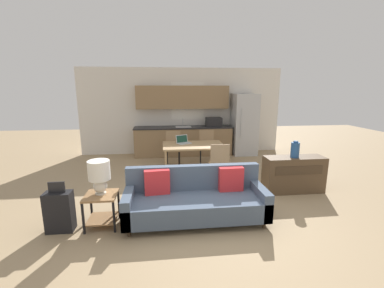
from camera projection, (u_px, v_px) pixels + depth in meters
name	position (u px, v px, depth m)	size (l,w,h in m)	color
ground_plane	(206.00, 223.00, 4.01)	(20.00, 20.00, 0.00)	#9E8460
wall_back	(182.00, 111.00, 8.22)	(6.40, 0.07, 2.70)	silver
kitchen_counter	(184.00, 128.00, 8.04)	(3.03, 0.65, 2.15)	#8E704C
refrigerator	(244.00, 124.00, 8.11)	(0.73, 0.78, 1.91)	#B7BABC
dining_table	(193.00, 147.00, 6.21)	(1.46, 0.95, 0.74)	tan
couch	(195.00, 199.00, 4.10)	(2.20, 0.80, 0.83)	#3D2D1E
side_table	(102.00, 205.00, 3.88)	(0.47, 0.47, 0.51)	olive
table_lamp	(99.00, 174.00, 3.81)	(0.32, 0.32, 0.52)	silver
credenza	(294.00, 174.00, 5.20)	(1.20, 0.41, 0.73)	brown
vase	(295.00, 150.00, 5.06)	(0.16, 0.16, 0.33)	#234C84
dining_chair_far_left	(173.00, 146.00, 6.97)	(0.46, 0.46, 0.93)	#997A56
dining_chair_far_right	(207.00, 145.00, 7.13)	(0.47, 0.47, 0.93)	#997A56
dining_chair_near_right	(219.00, 162.00, 5.50)	(0.46, 0.46, 0.93)	#997A56
laptop	(183.00, 141.00, 6.34)	(0.40, 0.37, 0.20)	#B7BABC
suitcase	(59.00, 211.00, 3.75)	(0.38, 0.22, 0.76)	black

